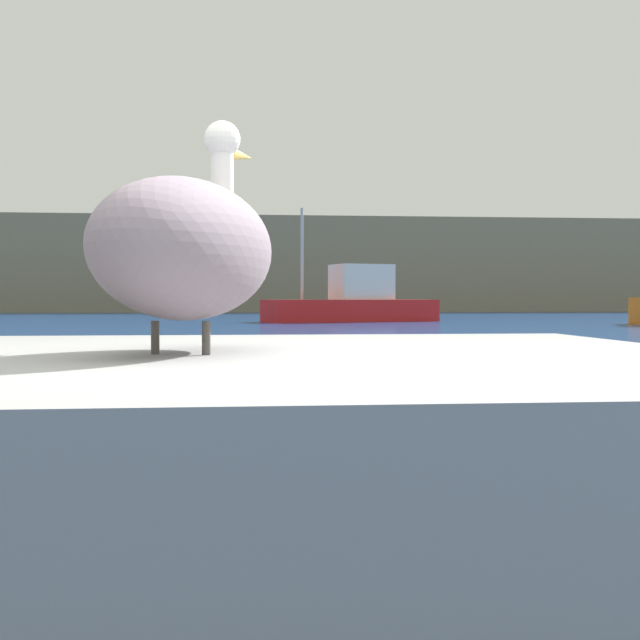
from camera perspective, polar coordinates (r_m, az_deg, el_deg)
ground_plane at (r=3.02m, az=-2.04°, el=-19.06°), size 260.00×260.00×0.00m
hillside_backdrop at (r=67.47m, az=-5.74°, el=3.47°), size 140.00×16.22×6.72m
pier_dock at (r=3.16m, az=-8.80°, el=-10.02°), size 3.90×3.02×0.86m
pelican at (r=3.11m, az=-8.80°, el=4.77°), size 0.87×1.33×0.90m
fishing_boat_red at (r=37.32m, az=2.25°, el=1.19°), size 7.85×4.23×4.82m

